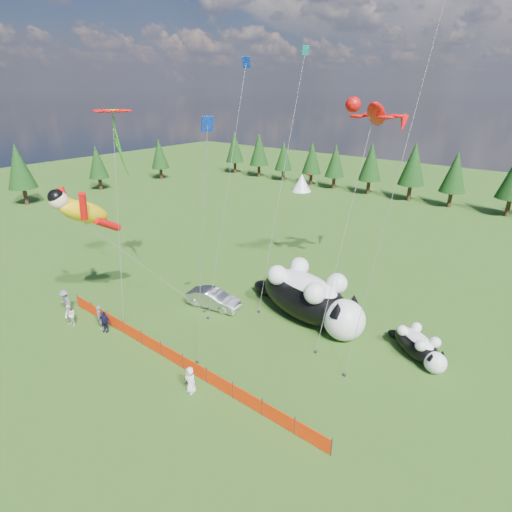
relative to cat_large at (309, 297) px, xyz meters
The scene contains 18 objects.
ground 7.88m from the cat_large, 120.17° to the right, with size 160.00×160.00×0.00m, color #14370A.
safety_fence 10.45m from the cat_large, 111.82° to the right, with size 22.06×0.06×1.10m.
tree_line 38.63m from the cat_large, 95.74° to the left, with size 90.00×4.00×8.00m, color black, non-canonical shape.
festival_tents 34.13m from the cat_large, 77.91° to the left, with size 50.00×3.20×2.80m, color white, non-canonical shape.
cat_large is the anchor object (origin of this frame).
cat_small 7.88m from the cat_large, ahead, with size 4.36×3.44×1.77m.
car 7.40m from the cat_large, 154.56° to the right, with size 1.49×4.27×1.41m, color #B4B4B9.
spectator_a 14.91m from the cat_large, 136.57° to the right, with size 0.63×0.42×1.74m, color slate.
spectator_b 17.05m from the cat_large, 138.06° to the right, with size 0.80×0.47×1.66m, color white.
spectator_c 14.44m from the cat_large, 134.56° to the right, with size 0.93×0.48×1.59m, color #141335.
spectator_d 18.08m from the cat_large, 143.74° to the right, with size 1.25×0.65×1.94m, color slate.
spectator_e 10.81m from the cat_large, 95.38° to the right, with size 0.80×0.52×1.63m, color white.
superhero_kite 16.45m from the cat_large, 141.93° to the right, with size 8.07×8.07×11.64m.
gecko_kite 13.48m from the cat_large, 77.84° to the left, with size 5.16×12.66×16.52m.
flower_kite 18.48m from the cat_large, 154.08° to the right, with size 4.18×4.59×14.65m.
diamond_kite_a 15.61m from the cat_large, behind, with size 1.03×5.20×18.15m.
diamond_kite_c 14.66m from the cat_large, 95.09° to the right, with size 2.27×1.02×14.89m.
diamond_kite_d 17.04m from the cat_large, 131.23° to the left, with size 2.33×8.41×19.90m.
Camera 1 is at (16.63, -15.61, 15.58)m, focal length 28.00 mm.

